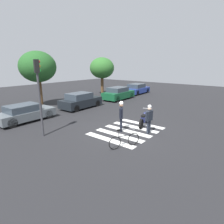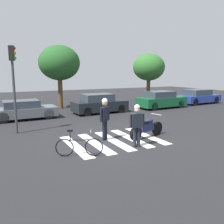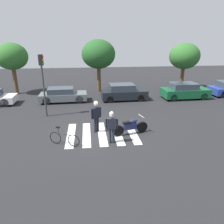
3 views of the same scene
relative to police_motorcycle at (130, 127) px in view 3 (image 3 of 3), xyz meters
The scene contains 13 objects.
ground_plane 1.72m from the police_motorcycle, behind, with size 60.00×60.00×0.00m, color #232326.
police_motorcycle is the anchor object (origin of this frame).
leaning_bicycle 3.78m from the police_motorcycle, 166.27° to the right, with size 1.60×0.77×0.99m.
officer_on_foot 1.63m from the police_motorcycle, 141.69° to the right, with size 0.66×0.25×1.77m.
officer_by_motorcycle 2.11m from the police_motorcycle, 163.79° to the left, with size 0.60×0.45×1.91m.
crosswalk_stripes 1.71m from the police_motorcycle, behind, with size 4.05×3.30×0.01m.
car_grey_coupe 8.55m from the police_motorcycle, 122.03° to the left, with size 4.06×1.80×1.25m.
car_black_suv 7.29m from the police_motorcycle, 83.42° to the left, with size 4.09×1.92×1.44m.
car_green_compact 9.60m from the police_motorcycle, 47.10° to the left, with size 4.26×2.00×1.44m.
traffic_light_pole 6.90m from the police_motorcycle, 145.64° to the left, with size 0.35×0.30×4.29m.
street_tree_near 14.66m from the police_motorcycle, 131.37° to the left, with size 3.01×3.01×4.94m.
street_tree_mid 11.30m from the police_motorcycle, 96.04° to the left, with size 3.37×3.37×5.23m.
street_tree_far 13.68m from the police_motorcycle, 53.63° to the left, with size 3.16×3.16×4.87m.
Camera 3 is at (-0.75, -11.18, 5.26)m, focal length 33.56 mm.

